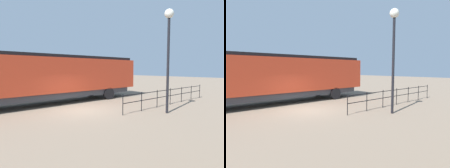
# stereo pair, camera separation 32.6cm
# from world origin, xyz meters

# --- Properties ---
(ground_plane) EXTENTS (120.00, 120.00, 0.00)m
(ground_plane) POSITION_xyz_m (0.00, 0.00, 0.00)
(ground_plane) COLOR #84705B
(locomotive) EXTENTS (3.16, 18.00, 3.93)m
(locomotive) POSITION_xyz_m (-3.92, -0.91, 2.23)
(locomotive) COLOR red
(locomotive) RESTS_ON ground_plane
(lamp_post) EXTENTS (0.58, 0.58, 6.49)m
(lamp_post) POSITION_xyz_m (4.19, 3.60, 4.78)
(lamp_post) COLOR black
(lamp_post) RESTS_ON ground_plane
(platform_fence) EXTENTS (0.05, 10.63, 1.29)m
(platform_fence) POSITION_xyz_m (2.73, 6.37, 0.83)
(platform_fence) COLOR black
(platform_fence) RESTS_ON ground_plane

